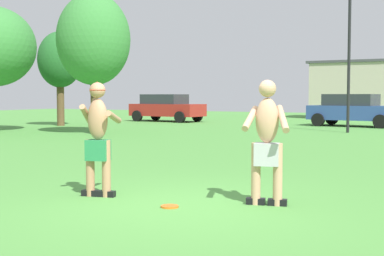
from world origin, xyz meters
TOP-DOWN VIEW (x-y plane):
  - ground_plane at (0.00, 0.00)m, footprint 80.00×80.00m
  - player_with_cap at (-1.43, 0.09)m, footprint 0.70×0.66m
  - player_in_gray at (1.02, 0.69)m, footprint 0.70×0.66m
  - frisbee at (-0.08, -0.08)m, footprint 0.24×0.24m
  - car_blue_near_post at (-2.11, 20.62)m, footprint 4.48×2.44m
  - car_red_mid_lot at (-12.78, 20.54)m, footprint 4.41×2.27m
  - lamp_post at (-1.34, 16.00)m, footprint 0.60×0.24m
  - tree_left_field at (-9.89, 10.42)m, footprint 2.87×2.87m
  - tree_right_field at (-15.06, 14.16)m, footprint 2.19×2.19m

SIDE VIEW (x-z plane):
  - ground_plane at x=0.00m, z-range 0.00..0.00m
  - frisbee at x=-0.08m, z-range 0.00..0.03m
  - car_blue_near_post at x=-2.11m, z-range 0.03..1.61m
  - car_red_mid_lot at x=-12.78m, z-range 0.03..1.61m
  - player_in_gray at x=1.02m, z-range 0.05..1.77m
  - player_with_cap at x=-1.43m, z-range 0.08..1.80m
  - tree_right_field at x=-15.06m, z-range 0.91..5.58m
  - lamp_post at x=-1.34m, z-range 0.65..6.56m
  - tree_left_field at x=-9.89m, z-range 0.94..6.42m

